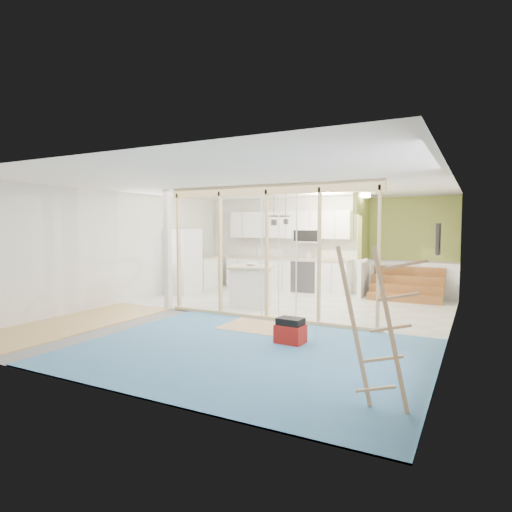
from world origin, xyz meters
The scene contains 17 objects.
room centered at (0.00, 0.00, 1.30)m, with size 7.01×8.01×2.61m.
floor_overlays centered at (0.07, 0.06, 0.01)m, with size 7.00×8.00×0.03m.
stud_frame centered at (-0.24, 0.00, 1.59)m, with size 4.66×0.14×2.60m.
base_cabinets centered at (-1.61, 3.36, 0.47)m, with size 4.45×2.24×0.93m.
upper_cabinets centered at (-0.84, 3.82, 1.82)m, with size 3.60×0.41×0.85m.
green_partition centered at (2.04, 3.66, 0.94)m, with size 2.25×1.51×2.60m.
pot_rack centered at (-0.31, 1.89, 2.00)m, with size 0.52×0.52×0.72m.
sheathing_panel centered at (3.48, -2.00, 1.30)m, with size 0.02×4.00×2.60m, color tan.
electrical_panel centered at (3.43, -1.40, 1.65)m, with size 0.04×0.30×0.40m, color #3C3C42.
ceiling_light centered at (1.40, 3.00, 2.54)m, with size 0.32×0.32×0.08m, color #FFEABF.
fridge centered at (-3.07, 1.82, 0.86)m, with size 0.83×0.81×1.73m.
island centered at (-0.63, 1.10, 0.46)m, with size 1.21×1.21×0.93m.
bowl centered at (-0.63, 1.08, 0.96)m, with size 0.23×0.23×0.06m, color beige.
soap_bottle_a centered at (-1.78, 3.69, 1.09)m, with size 0.12×0.12×0.32m, color #B5B9CA.
soap_bottle_b centered at (-0.24, 3.72, 1.03)m, with size 0.09×0.10×0.21m, color silver.
toolbox centered at (1.36, -1.33, 0.19)m, with size 0.45×0.35×0.41m.
ladder centered at (3.04, -3.14, 0.82)m, with size 0.86×0.13×1.61m.
Camera 1 is at (3.90, -7.31, 1.81)m, focal length 30.00 mm.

